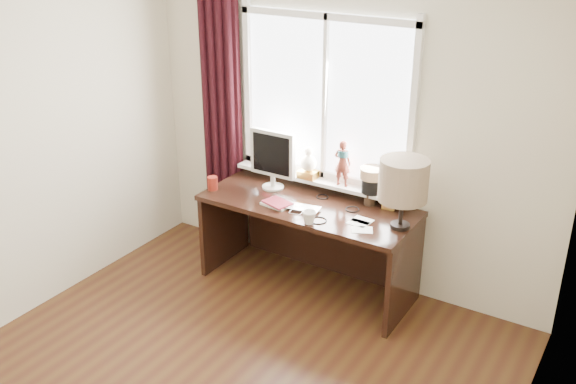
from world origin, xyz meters
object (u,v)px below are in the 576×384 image
Objects in this scene: monitor at (273,156)px; desk at (314,227)px; mug at (309,217)px; red_cup at (213,183)px; table_lamp at (404,181)px; laptop at (301,208)px.

desk is at bearing -2.42° from monitor.
mug is 0.94× the size of red_cup.
monitor is (-0.58, 0.41, 0.23)m from mug.
desk is (0.80, 0.27, -0.30)m from red_cup.
desk is 3.47× the size of monitor.
monitor is 0.94× the size of table_lamp.
red_cup is (-0.98, 0.13, 0.00)m from mug.
mug is 0.72m from table_lamp.
table_lamp is (1.57, 0.16, 0.31)m from red_cup.
desk is 0.99m from table_lamp.
mug is 0.21× the size of monitor.
red_cup is 0.90m from desk.
red_cup is 1.61m from table_lamp.
mug is 0.99m from red_cup.
desk is (-0.18, 0.40, -0.30)m from mug.
mug is at bearing -55.34° from laptop.
red_cup reaches higher than desk.
mug is 0.53m from desk.
table_lamp is at bearing -8.14° from desk.
mug is at bearing -7.46° from red_cup.
mug is at bearing -65.40° from desk.
monitor is at bearing 173.81° from table_lamp.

